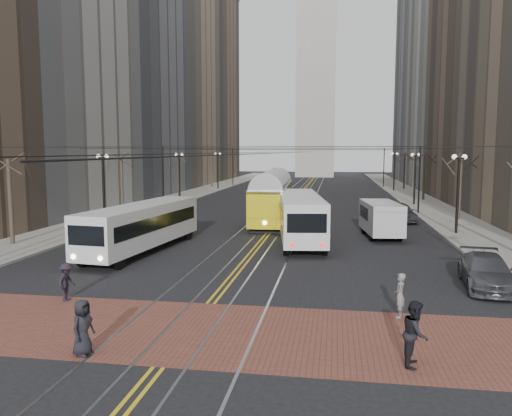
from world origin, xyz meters
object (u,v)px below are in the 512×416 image
(transit_bus, at_px, (142,228))
(pedestrian_c, at_px, (415,333))
(streetcar, at_px, (273,202))
(sedan_parked, at_px, (487,272))
(clock_tower, at_px, (317,23))
(rear_bus, at_px, (300,218))
(pedestrian_a, at_px, (83,327))
(pedestrian_b, at_px, (400,295))
(pedestrian_d, at_px, (66,282))
(sedan_grey, at_px, (400,212))
(cargo_van, at_px, (381,220))

(transit_bus, relative_size, pedestrian_c, 6.13)
(transit_bus, xyz_separation_m, streetcar, (6.18, 14.48, 0.28))
(streetcar, height_order, sedan_parked, streetcar)
(clock_tower, distance_m, rear_bus, 94.74)
(rear_bus, distance_m, pedestrian_a, 20.89)
(clock_tower, relative_size, pedestrian_b, 39.91)
(clock_tower, xyz_separation_m, transit_bus, (-6.68, -93.39, -34.52))
(transit_bus, height_order, pedestrian_d, transit_bus)
(pedestrian_b, bearing_deg, pedestrian_c, 7.32)
(pedestrian_a, bearing_deg, pedestrian_c, -73.93)
(transit_bus, height_order, pedestrian_b, transit_bus)
(sedan_grey, bearing_deg, sedan_parked, -96.80)
(sedan_grey, bearing_deg, pedestrian_b, -106.98)
(sedan_parked, xyz_separation_m, pedestrian_d, (-17.59, -4.84, 0.07))
(transit_bus, xyz_separation_m, pedestrian_d, (0.76, -10.10, -0.65))
(cargo_van, distance_m, pedestrian_a, 24.96)
(rear_bus, xyz_separation_m, pedestrian_a, (-5.08, -20.25, -0.70))
(clock_tower, bearing_deg, pedestrian_a, -91.34)
(sedan_parked, bearing_deg, pedestrian_b, -125.79)
(cargo_van, distance_m, pedestrian_c, 21.79)
(clock_tower, relative_size, pedestrian_a, 38.81)
(rear_bus, bearing_deg, transit_bus, -158.54)
(sedan_grey, height_order, pedestrian_d, sedan_grey)
(sedan_parked, height_order, pedestrian_c, pedestrian_c)
(clock_tower, relative_size, streetcar, 4.52)
(sedan_grey, height_order, pedestrian_b, sedan_grey)
(transit_bus, distance_m, rear_bus, 10.57)
(transit_bus, height_order, streetcar, streetcar)
(clock_tower, height_order, sedan_parked, clock_tower)
(pedestrian_c, xyz_separation_m, pedestrian_d, (-13.12, 4.22, -0.16))
(transit_bus, relative_size, sedan_grey, 2.32)
(transit_bus, bearing_deg, pedestrian_b, -29.50)
(clock_tower, height_order, transit_bus, clock_tower)
(sedan_parked, xyz_separation_m, pedestrian_a, (-14.21, -9.84, 0.13))
(cargo_van, bearing_deg, clock_tower, 88.80)
(pedestrian_d, bearing_deg, streetcar, -8.33)
(sedan_parked, relative_size, pedestrian_a, 2.96)
(clock_tower, relative_size, transit_bus, 5.71)
(pedestrian_a, bearing_deg, streetcar, 7.54)
(clock_tower, height_order, rear_bus, clock_tower)
(pedestrian_a, distance_m, pedestrian_d, 6.04)
(pedestrian_a, bearing_deg, rear_bus, -2.61)
(sedan_parked, bearing_deg, streetcar, 128.00)
(cargo_van, relative_size, pedestrian_d, 3.61)
(cargo_van, distance_m, sedan_grey, 8.84)
(pedestrian_a, relative_size, pedestrian_b, 1.03)
(sedan_parked, xyz_separation_m, pedestrian_c, (-4.47, -9.06, 0.23))
(transit_bus, bearing_deg, pedestrian_c, -39.53)
(streetcar, relative_size, pedestrian_b, 8.83)
(pedestrian_a, bearing_deg, sedan_grey, -11.29)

